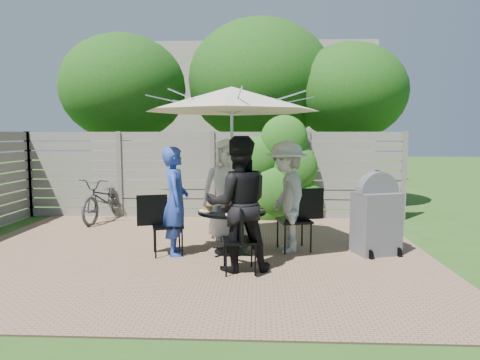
{
  "coord_description": "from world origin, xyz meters",
  "views": [
    {
      "loc": [
        1.0,
        -6.0,
        1.77
      ],
      "look_at": [
        0.7,
        0.47,
        1.09
      ],
      "focal_mm": 32.0,
      "sensor_mm": 36.0,
      "label": 1
    }
  ],
  "objects_px": {
    "umbrella": "(232,99)",
    "plate_extra": "(247,212)",
    "syrup_jug": "(228,205)",
    "glass_back": "(223,203)",
    "chair_front": "(239,254)",
    "glass_front": "(241,208)",
    "coffee_cup": "(237,204)",
    "person_left": "(176,202)",
    "plate_front": "(234,213)",
    "patio_table": "(232,223)",
    "chair_left": "(167,237)",
    "glass_left": "(215,207)",
    "person_front": "(238,204)",
    "plate_right": "(256,208)",
    "person_right": "(287,197)",
    "plate_left": "(208,209)",
    "bbq_grill": "(376,217)",
    "bicycle": "(105,199)",
    "glass_right": "(248,204)",
    "chair_right": "(295,232)",
    "chair_back": "(226,223)",
    "person_back": "(227,190)",
    "plate_back": "(230,205)"
  },
  "relations": [
    {
      "from": "chair_front",
      "to": "plate_front",
      "type": "bearing_deg",
      "value": 1.22
    },
    {
      "from": "glass_back",
      "to": "glass_right",
      "type": "relative_size",
      "value": 1.0
    },
    {
      "from": "person_front",
      "to": "person_left",
      "type": "bearing_deg",
      "value": -45.0
    },
    {
      "from": "plate_left",
      "to": "plate_front",
      "type": "relative_size",
      "value": 1.0
    },
    {
      "from": "patio_table",
      "to": "plate_right",
      "type": "distance_m",
      "value": 0.42
    },
    {
      "from": "plate_front",
      "to": "patio_table",
      "type": "bearing_deg",
      "value": 99.45
    },
    {
      "from": "glass_right",
      "to": "chair_right",
      "type": "bearing_deg",
      "value": 1.1
    },
    {
      "from": "chair_left",
      "to": "plate_back",
      "type": "xyz_separation_m",
      "value": [
        0.89,
        0.52,
        0.4
      ]
    },
    {
      "from": "syrup_jug",
      "to": "glass_back",
      "type": "bearing_deg",
      "value": 111.54
    },
    {
      "from": "chair_left",
      "to": "plate_left",
      "type": "height_order",
      "value": "chair_left"
    },
    {
      "from": "coffee_cup",
      "to": "glass_left",
      "type": "bearing_deg",
      "value": -128.45
    },
    {
      "from": "umbrella",
      "to": "plate_extra",
      "type": "xyz_separation_m",
      "value": [
        0.23,
        -0.27,
        -1.61
      ]
    },
    {
      "from": "person_right",
      "to": "plate_left",
      "type": "distance_m",
      "value": 1.2
    },
    {
      "from": "chair_back",
      "to": "chair_left",
      "type": "xyz_separation_m",
      "value": [
        -0.79,
        -1.11,
        0.01
      ]
    },
    {
      "from": "plate_left",
      "to": "glass_front",
      "type": "xyz_separation_m",
      "value": [
        0.5,
        -0.18,
        0.05
      ]
    },
    {
      "from": "person_right",
      "to": "bicycle",
      "type": "xyz_separation_m",
      "value": [
        -3.6,
        2.19,
        -0.39
      ]
    },
    {
      "from": "plate_front",
      "to": "syrup_jug",
      "type": "height_order",
      "value": "syrup_jug"
    },
    {
      "from": "chair_left",
      "to": "person_right",
      "type": "xyz_separation_m",
      "value": [
        1.77,
        0.3,
        0.57
      ]
    },
    {
      "from": "patio_table",
      "to": "person_left",
      "type": "bearing_deg",
      "value": -170.55
    },
    {
      "from": "plate_extra",
      "to": "glass_front",
      "type": "bearing_deg",
      "value": 161.19
    },
    {
      "from": "chair_left",
      "to": "syrup_jug",
      "type": "distance_m",
      "value": 1.02
    },
    {
      "from": "person_left",
      "to": "bbq_grill",
      "type": "distance_m",
      "value": 2.97
    },
    {
      "from": "chair_back",
      "to": "bbq_grill",
      "type": "distance_m",
      "value": 2.49
    },
    {
      "from": "plate_front",
      "to": "plate_extra",
      "type": "bearing_deg",
      "value": 27.89
    },
    {
      "from": "chair_left",
      "to": "glass_left",
      "type": "distance_m",
      "value": 0.84
    },
    {
      "from": "chair_front",
      "to": "plate_back",
      "type": "xyz_separation_m",
      "value": [
        -0.22,
        1.31,
        0.41
      ]
    },
    {
      "from": "person_right",
      "to": "syrup_jug",
      "type": "bearing_deg",
      "value": -93.22
    },
    {
      "from": "chair_back",
      "to": "glass_left",
      "type": "relative_size",
      "value": 6.21
    },
    {
      "from": "chair_front",
      "to": "glass_back",
      "type": "xyz_separation_m",
      "value": [
        -0.3,
        1.19,
        0.46
      ]
    },
    {
      "from": "syrup_jug",
      "to": "coffee_cup",
      "type": "distance_m",
      "value": 0.23
    },
    {
      "from": "plate_extra",
      "to": "coffee_cup",
      "type": "xyz_separation_m",
      "value": [
        -0.16,
        0.5,
        0.04
      ]
    },
    {
      "from": "syrup_jug",
      "to": "coffee_cup",
      "type": "bearing_deg",
      "value": 56.19
    },
    {
      "from": "coffee_cup",
      "to": "bbq_grill",
      "type": "relative_size",
      "value": 0.1
    },
    {
      "from": "patio_table",
      "to": "coffee_cup",
      "type": "distance_m",
      "value": 0.35
    },
    {
      "from": "person_left",
      "to": "glass_left",
      "type": "height_order",
      "value": "person_left"
    },
    {
      "from": "person_left",
      "to": "chair_front",
      "type": "bearing_deg",
      "value": -139.31
    },
    {
      "from": "coffee_cup",
      "to": "person_right",
      "type": "bearing_deg",
      "value": -7.32
    },
    {
      "from": "person_back",
      "to": "person_right",
      "type": "bearing_deg",
      "value": -45.0
    },
    {
      "from": "person_front",
      "to": "coffee_cup",
      "type": "bearing_deg",
      "value": -95.44
    },
    {
      "from": "chair_right",
      "to": "plate_front",
      "type": "height_order",
      "value": "chair_right"
    },
    {
      "from": "umbrella",
      "to": "glass_back",
      "type": "distance_m",
      "value": 1.59
    },
    {
      "from": "umbrella",
      "to": "person_front",
      "type": "height_order",
      "value": "umbrella"
    },
    {
      "from": "bicycle",
      "to": "chair_front",
      "type": "bearing_deg",
      "value": -40.75
    },
    {
      "from": "chair_front",
      "to": "person_front",
      "type": "height_order",
      "value": "person_front"
    },
    {
      "from": "syrup_jug",
      "to": "coffee_cup",
      "type": "xyz_separation_m",
      "value": [
        0.13,
        0.19,
        -0.02
      ]
    },
    {
      "from": "chair_back",
      "to": "plate_left",
      "type": "relative_size",
      "value": 3.34
    },
    {
      "from": "plate_extra",
      "to": "glass_back",
      "type": "distance_m",
      "value": 0.63
    },
    {
      "from": "glass_back",
      "to": "glass_front",
      "type": "relative_size",
      "value": 1.0
    },
    {
      "from": "plate_front",
      "to": "plate_extra",
      "type": "xyz_separation_m",
      "value": [
        0.17,
        0.09,
        0.0
      ]
    },
    {
      "from": "person_left",
      "to": "glass_back",
      "type": "relative_size",
      "value": 11.46
    }
  ]
}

